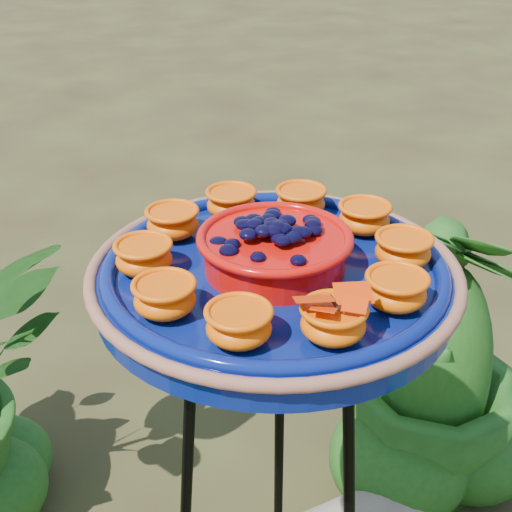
% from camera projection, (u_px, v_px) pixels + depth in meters
% --- Properties ---
extents(tripod_stand, '(0.47, 0.47, 0.99)m').
position_uv_depth(tripod_stand, '(271.00, 492.00, 1.21)').
color(tripod_stand, black).
rests_on(tripod_stand, ground).
extents(feeder_dish, '(0.65, 0.65, 0.12)m').
position_uv_depth(feeder_dish, '(274.00, 270.00, 1.00)').
color(feeder_dish, navy).
rests_on(feeder_dish, tripod_stand).
extents(shrub_back_right, '(0.67, 0.67, 0.85)m').
position_uv_depth(shrub_back_right, '(437.00, 354.00, 1.85)').
color(shrub_back_right, '#1E4C14').
rests_on(shrub_back_right, ground).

